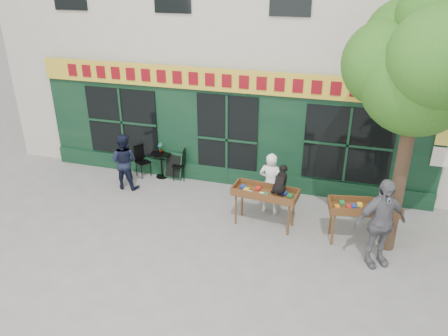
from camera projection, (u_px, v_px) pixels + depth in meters
The scene contains 13 objects.
ground at pixel (200, 225), 10.58m from camera, with size 80.00×80.00×0.00m, color slate.
street_tree at pixel (424, 61), 8.04m from camera, with size 3.05×2.90×5.60m.
book_cart_center at pixel (265, 195), 10.24m from camera, with size 1.56×0.77×0.99m.
dog at pixel (281, 180), 9.91m from camera, with size 0.34×0.60×0.60m, color black, non-canonical shape.
woman at pixel (270, 183), 10.81m from camera, with size 0.59×0.39×1.61m, color white.
book_cart_right at pixel (364, 210), 9.61m from camera, with size 1.59×0.88×0.99m.
man_right at pixel (380, 223), 8.82m from camera, with size 1.14×0.48×1.95m, color slate.
bistro_table at pixel (161, 160), 12.75m from camera, with size 0.60×0.60×0.76m.
bistro_chair_left at pixel (141, 158), 12.86m from camera, with size 0.50×0.50×0.95m.
bistro_chair_right at pixel (182, 162), 12.62m from camera, with size 0.43×0.43×0.95m.
potted_plant at pixel (160, 148), 12.59m from camera, with size 0.17×0.12×0.32m, color gray.
man_left at pixel (124, 161), 12.05m from camera, with size 0.77×0.60×1.59m, color black.
chalkboard at pixel (173, 166), 12.73m from camera, with size 0.58×0.27×0.79m.
Camera 1 is at (3.12, -8.48, 5.70)m, focal length 35.00 mm.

